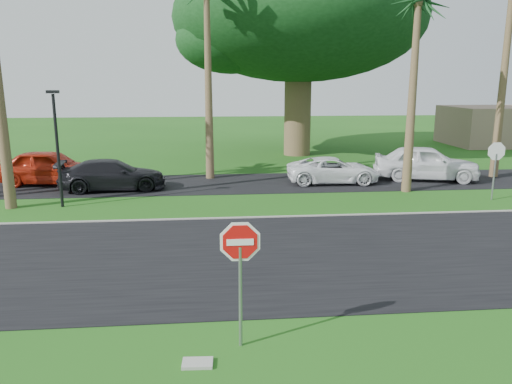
{
  "coord_description": "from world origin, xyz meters",
  "views": [
    {
      "loc": [
        -0.03,
        -11.75,
        5.0
      ],
      "look_at": [
        1.32,
        2.49,
        1.8
      ],
      "focal_mm": 35.0,
      "sensor_mm": 36.0,
      "label": 1
    }
  ],
  "objects_px": {
    "stop_sign_far": "(496,159)",
    "car_minivan": "(333,170)",
    "stop_sign_near": "(240,258)",
    "car_pickup": "(426,163)",
    "car_dark": "(112,175)",
    "car_red": "(50,168)"
  },
  "relations": [
    {
      "from": "car_dark",
      "to": "car_pickup",
      "type": "relative_size",
      "value": 0.94
    },
    {
      "from": "stop_sign_far",
      "to": "car_dark",
      "type": "xyz_separation_m",
      "value": [
        -16.53,
        3.55,
        -1.07
      ]
    },
    {
      "from": "stop_sign_near",
      "to": "car_minivan",
      "type": "bearing_deg",
      "value": 69.74
    },
    {
      "from": "car_minivan",
      "to": "stop_sign_far",
      "type": "bearing_deg",
      "value": -123.06
    },
    {
      "from": "stop_sign_near",
      "to": "car_red",
      "type": "bearing_deg",
      "value": 117.32
    },
    {
      "from": "stop_sign_far",
      "to": "car_minivan",
      "type": "bearing_deg",
      "value": -35.22
    },
    {
      "from": "car_minivan",
      "to": "car_pickup",
      "type": "bearing_deg",
      "value": -84.2
    },
    {
      "from": "stop_sign_near",
      "to": "car_pickup",
      "type": "height_order",
      "value": "stop_sign_near"
    },
    {
      "from": "car_red",
      "to": "stop_sign_far",
      "type": "bearing_deg",
      "value": -97.85
    },
    {
      "from": "stop_sign_far",
      "to": "car_dark",
      "type": "relative_size",
      "value": 0.54
    },
    {
      "from": "stop_sign_near",
      "to": "stop_sign_far",
      "type": "bearing_deg",
      "value": 43.73
    },
    {
      "from": "stop_sign_near",
      "to": "car_red",
      "type": "distance_m",
      "value": 18.13
    },
    {
      "from": "car_red",
      "to": "car_minivan",
      "type": "xyz_separation_m",
      "value": [
        13.91,
        -0.92,
        -0.22
      ]
    },
    {
      "from": "car_dark",
      "to": "car_pickup",
      "type": "height_order",
      "value": "car_pickup"
    },
    {
      "from": "stop_sign_far",
      "to": "car_dark",
      "type": "bearing_deg",
      "value": -12.11
    },
    {
      "from": "car_red",
      "to": "car_pickup",
      "type": "relative_size",
      "value": 0.96
    },
    {
      "from": "car_minivan",
      "to": "car_pickup",
      "type": "xyz_separation_m",
      "value": [
        4.89,
        0.31,
        0.25
      ]
    },
    {
      "from": "stop_sign_near",
      "to": "car_dark",
      "type": "xyz_separation_m",
      "value": [
        -5.03,
        14.55,
        -1.07
      ]
    },
    {
      "from": "car_dark",
      "to": "car_minivan",
      "type": "xyz_separation_m",
      "value": [
        10.63,
        0.62,
        -0.07
      ]
    },
    {
      "from": "car_red",
      "to": "car_dark",
      "type": "bearing_deg",
      "value": -108.6
    },
    {
      "from": "stop_sign_far",
      "to": "car_minivan",
      "type": "xyz_separation_m",
      "value": [
        -5.9,
        4.17,
        -1.14
      ]
    },
    {
      "from": "car_minivan",
      "to": "car_pickup",
      "type": "distance_m",
      "value": 4.91
    }
  ]
}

